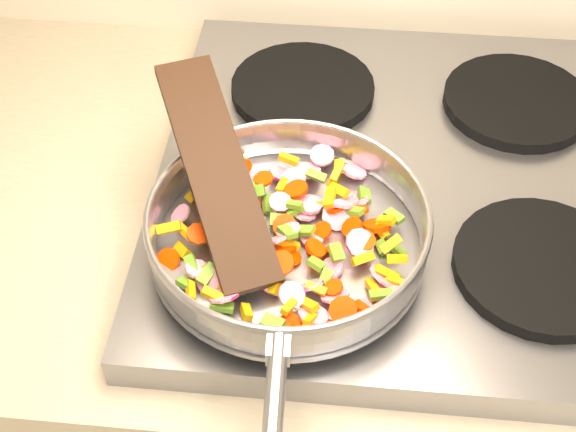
{
  "coord_description": "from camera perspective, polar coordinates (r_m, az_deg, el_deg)",
  "views": [
    {
      "loc": [
        -0.78,
        0.96,
        1.61
      ],
      "look_at": [
        -0.83,
        1.52,
        1.0
      ],
      "focal_mm": 50.0,
      "sensor_mm": 36.0,
      "label": 1
    }
  ],
  "objects": [
    {
      "name": "cooktop",
      "position": [
        0.99,
        8.44,
        2.25
      ],
      "size": [
        0.6,
        0.6,
        0.04
      ],
      "primitive_type": "cube",
      "color": "#939399",
      "rests_on": "counter_top"
    },
    {
      "name": "wooden_spatula",
      "position": [
        0.85,
        -5.12,
        3.29
      ],
      "size": [
        0.17,
        0.27,
        0.11
      ],
      "primitive_type": "cube",
      "rotation": [
        0.0,
        -0.34,
        2.0
      ],
      "color": "black",
      "rests_on": "saute_pan"
    },
    {
      "name": "saute_pan",
      "position": [
        0.84,
        -0.01,
        -0.98
      ],
      "size": [
        0.34,
        0.5,
        0.06
      ],
      "rotation": [
        0.0,
        0.0,
        0.04
      ],
      "color": "#9E9EA5",
      "rests_on": "grate_fl"
    },
    {
      "name": "grate_bl",
      "position": [
        1.08,
        1.05,
        9.06
      ],
      "size": [
        0.19,
        0.19,
        0.02
      ],
      "primitive_type": "cylinder",
      "color": "black",
      "rests_on": "cooktop"
    },
    {
      "name": "grate_br",
      "position": [
        1.1,
        15.95,
        7.84
      ],
      "size": [
        0.19,
        0.19,
        0.02
      ],
      "primitive_type": "cylinder",
      "color": "black",
      "rests_on": "cooktop"
    },
    {
      "name": "grate_fr",
      "position": [
        0.9,
        17.61,
        -3.43
      ],
      "size": [
        0.19,
        0.19,
        0.02
      ],
      "primitive_type": "cylinder",
      "color": "black",
      "rests_on": "cooktop"
    },
    {
      "name": "vegetable_heap",
      "position": [
        0.85,
        0.31,
        -1.43
      ],
      "size": [
        0.27,
        0.28,
        0.05
      ],
      "color": "#5B8E22",
      "rests_on": "saute_pan"
    },
    {
      "name": "grate_fl",
      "position": [
        0.87,
        -0.51,
        -2.21
      ],
      "size": [
        0.19,
        0.19,
        0.02
      ],
      "primitive_type": "cylinder",
      "color": "black",
      "rests_on": "cooktop"
    }
  ]
}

